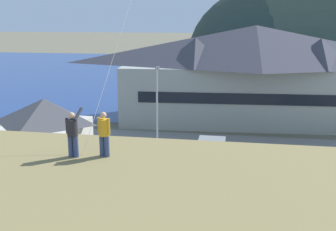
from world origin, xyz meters
name	(u,v)px	position (x,y,z in m)	size (l,w,h in m)	color
ground_plane	(151,200)	(0.00, 0.00, 0.00)	(600.00, 600.00, 0.00)	#66604C
parking_lot_pad	(165,170)	(0.00, 5.00, 0.05)	(40.00, 20.00, 0.10)	gray
bay_water	(211,74)	(0.00, 60.00, 0.01)	(360.00, 84.00, 0.03)	navy
harbor_lodge	(254,72)	(6.93, 21.02, 5.53)	(30.15, 12.00, 10.43)	#999E99
storage_shed_near_lot	(46,130)	(-9.47, 5.28, 2.68)	(6.19, 6.18, 5.15)	beige
wharf_dock	(184,97)	(-2.01, 32.05, 0.35)	(3.20, 10.62, 0.70)	#70604C
moored_boat_wharfside	(163,93)	(-5.25, 32.92, 0.72)	(2.05, 5.87, 2.16)	#A8A399
moored_boat_outer_mooring	(211,95)	(1.68, 32.77, 0.72)	(2.96, 8.31, 2.16)	#23564C
moored_boat_inner_slip	(162,91)	(-5.56, 34.28, 0.72)	(2.46, 7.54, 2.16)	#23564C
parked_car_front_row_end	(240,192)	(5.50, -0.35, 1.06)	(4.22, 2.10, 1.82)	#9EA3A8
parked_car_back_row_left	(151,175)	(-0.28, 1.39, 1.06)	(4.35, 2.36, 1.82)	#9EA3A8
parked_car_lone_by_shed	(66,176)	(-5.73, 0.37, 1.06)	(4.30, 2.25, 1.82)	black
parked_car_front_row_red	(211,149)	(3.24, 7.57, 1.06)	(4.20, 2.06, 1.82)	#9EA3A8
parking_light_pole	(157,101)	(-1.65, 10.56, 4.14)	(0.24, 0.78, 7.00)	#ADADB2
person_kite_flyer	(73,133)	(-1.00, -9.08, 6.94)	(0.58, 0.63, 1.86)	#384770
person_companion	(104,133)	(0.15, -8.83, 6.92)	(0.53, 0.40, 1.74)	#384770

